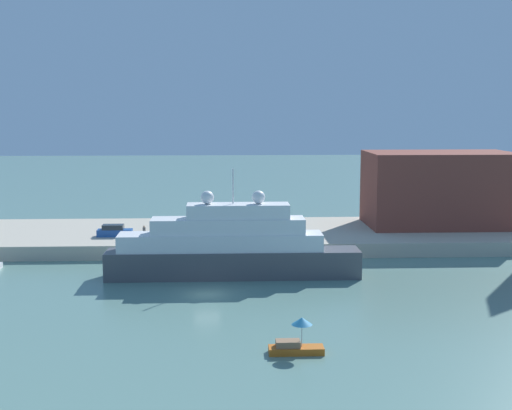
% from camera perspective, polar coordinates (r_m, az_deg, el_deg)
% --- Properties ---
extents(ground, '(400.00, 400.00, 0.00)m').
position_cam_1_polar(ground, '(69.59, -3.98, -7.25)').
color(ground, slate).
extents(quay_dock, '(110.00, 21.00, 1.76)m').
position_cam_1_polar(quay_dock, '(95.25, -3.61, -2.55)').
color(quay_dock, '#B7AD99').
rests_on(quay_dock, ground).
extents(large_yacht, '(27.19, 4.06, 11.70)m').
position_cam_1_polar(large_yacht, '(75.82, -2.12, -3.49)').
color(large_yacht, '#4C4C51').
rests_on(large_yacht, ground).
extents(small_motorboat, '(4.11, 1.56, 2.77)m').
position_cam_1_polar(small_motorboat, '(53.42, 3.26, -10.95)').
color(small_motorboat, '#C66019').
rests_on(small_motorboat, ground).
extents(harbor_building, '(19.95, 11.52, 10.24)m').
position_cam_1_polar(harbor_building, '(101.22, 14.58, 1.27)').
color(harbor_building, brown).
rests_on(harbor_building, quay_dock).
extents(parked_car, '(4.43, 1.65, 1.50)m').
position_cam_1_polar(parked_car, '(92.13, -11.36, -2.09)').
color(parked_car, '#1E4C99').
rests_on(parked_car, quay_dock).
extents(person_figure, '(0.36, 0.36, 1.84)m').
position_cam_1_polar(person_figure, '(88.80, -9.02, -2.27)').
color(person_figure, '#4C4C4C').
rests_on(person_figure, quay_dock).
extents(mooring_bollard, '(0.45, 0.45, 0.65)m').
position_cam_1_polar(mooring_bollard, '(85.75, -2.97, -2.90)').
color(mooring_bollard, black).
rests_on(mooring_bollard, quay_dock).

